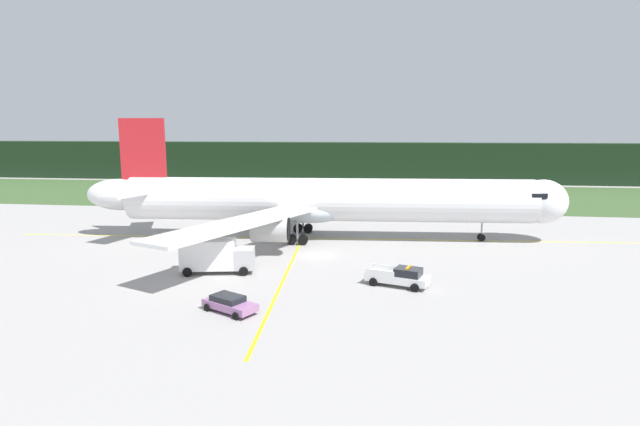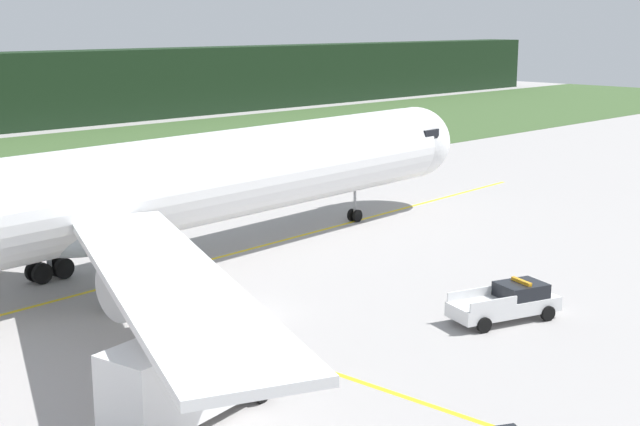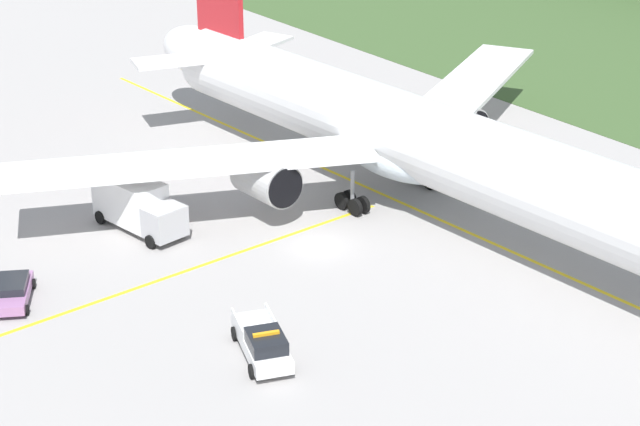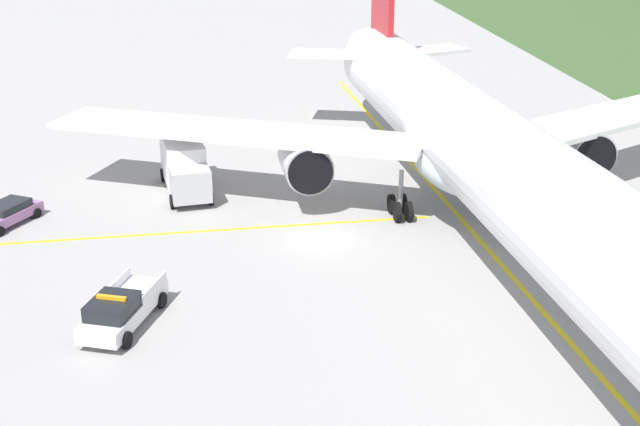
{
  "view_description": "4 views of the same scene",
  "coord_description": "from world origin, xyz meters",
  "px_view_note": "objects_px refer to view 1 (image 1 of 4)",
  "views": [
    {
      "loc": [
        7.96,
        -54.47,
        14.17
      ],
      "look_at": [
        -0.63,
        8.74,
        3.36
      ],
      "focal_mm": 28.36,
      "sensor_mm": 36.0,
      "label": 1
    },
    {
      "loc": [
        -26.54,
        -32.86,
        14.41
      ],
      "look_at": [
        3.84,
        -2.24,
        5.01
      ],
      "focal_mm": 49.69,
      "sensor_mm": 36.0,
      "label": 2
    },
    {
      "loc": [
        48.3,
        -34.44,
        28.83
      ],
      "look_at": [
        3.84,
        -2.48,
        4.29
      ],
      "focal_mm": 58.53,
      "sensor_mm": 36.0,
      "label": 3
    },
    {
      "loc": [
        43.11,
        -4.3,
        18.51
      ],
      "look_at": [
        2.1,
        -0.27,
        2.42
      ],
      "focal_mm": 46.68,
      "sensor_mm": 36.0,
      "label": 4
    }
  ],
  "objects_px": {
    "airliner": "(323,200)",
    "staff_car": "(229,303)",
    "ops_pickup_truck": "(400,277)",
    "catering_truck": "(215,255)"
  },
  "relations": [
    {
      "from": "airliner",
      "to": "staff_car",
      "type": "relative_size",
      "value": 12.81
    },
    {
      "from": "ops_pickup_truck",
      "to": "catering_truck",
      "type": "relative_size",
      "value": 0.8
    },
    {
      "from": "airliner",
      "to": "catering_truck",
      "type": "xyz_separation_m",
      "value": [
        -8.47,
        -16.87,
        -3.2
      ]
    },
    {
      "from": "airliner",
      "to": "catering_truck",
      "type": "relative_size",
      "value": 8.28
    },
    {
      "from": "ops_pickup_truck",
      "to": "staff_car",
      "type": "distance_m",
      "value": 15.63
    },
    {
      "from": "catering_truck",
      "to": "airliner",
      "type": "bearing_deg",
      "value": 63.33
    },
    {
      "from": "catering_truck",
      "to": "staff_car",
      "type": "distance_m",
      "value": 11.28
    },
    {
      "from": "airliner",
      "to": "ops_pickup_truck",
      "type": "xyz_separation_m",
      "value": [
        9.44,
        -18.78,
        -4.08
      ]
    },
    {
      "from": "ops_pickup_truck",
      "to": "staff_car",
      "type": "bearing_deg",
      "value": -147.93
    },
    {
      "from": "ops_pickup_truck",
      "to": "catering_truck",
      "type": "height_order",
      "value": "catering_truck"
    }
  ]
}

